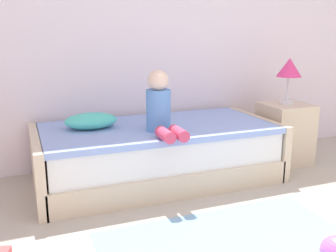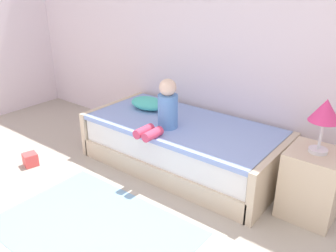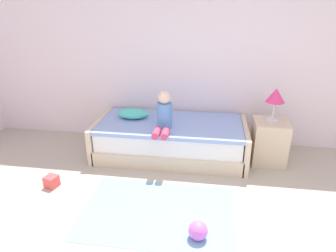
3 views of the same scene
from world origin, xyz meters
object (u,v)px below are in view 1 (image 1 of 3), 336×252
object	(u,v)px
table_lamp	(289,70)
child_figure	(160,107)
pillow	(91,121)
bed	(158,153)
nightstand	(284,133)

from	to	relation	value
table_lamp	child_figure	size ratio (longest dim) A/B	0.88
child_figure	pillow	distance (m)	0.62
bed	child_figure	world-z (taller)	child_figure
table_lamp	bed	bearing A→B (deg)	179.21
table_lamp	pillow	world-z (taller)	table_lamp
table_lamp	pillow	xyz separation A→B (m)	(-1.91, 0.12, -0.37)
bed	table_lamp	xyz separation A→B (m)	(1.35, -0.02, 0.69)
bed	child_figure	size ratio (longest dim) A/B	4.14
nightstand	pillow	distance (m)	1.93
bed	nightstand	world-z (taller)	nightstand
nightstand	table_lamp	xyz separation A→B (m)	(0.00, 0.00, 0.64)
table_lamp	pillow	distance (m)	1.95
nightstand	table_lamp	world-z (taller)	table_lamp
pillow	nightstand	bearing A→B (deg)	-3.56
child_figure	pillow	xyz separation A→B (m)	(-0.50, 0.33, -0.14)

